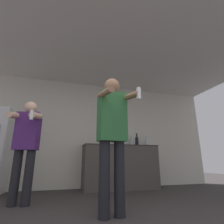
{
  "coord_description": "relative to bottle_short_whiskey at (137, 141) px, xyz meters",
  "views": [
    {
      "loc": [
        -0.38,
        -1.35,
        0.61
      ],
      "look_at": [
        0.21,
        0.73,
        1.22
      ],
      "focal_mm": 28.0,
      "sensor_mm": 36.0,
      "label": 1
    }
  ],
  "objects": [
    {
      "name": "bottle_red_label",
      "position": [
        -0.14,
        -0.0,
        -0.04
      ],
      "size": [
        0.09,
        0.09,
        0.22
      ],
      "color": "silver",
      "rests_on": "counter"
    },
    {
      "name": "wall_back",
      "position": [
        -1.4,
        0.27,
        0.19
      ],
      "size": [
        7.0,
        0.06,
        2.55
      ],
      "color": "beige",
      "rests_on": "ground_plane"
    },
    {
      "name": "bottle_short_whiskey",
      "position": [
        0.0,
        0.0,
        0.0
      ],
      "size": [
        0.08,
        0.08,
        0.32
      ],
      "color": "black",
      "rests_on": "counter"
    },
    {
      "name": "bottle_green_wine",
      "position": [
        0.27,
        -0.0,
        -0.02
      ],
      "size": [
        0.09,
        0.09,
        0.29
      ],
      "color": "silver",
      "rests_on": "counter"
    },
    {
      "name": "person_woman_foreground",
      "position": [
        -1.19,
        -1.96,
        -0.11
      ],
      "size": [
        0.44,
        0.55,
        1.68
      ],
      "color": "black",
      "rests_on": "ground_plane"
    },
    {
      "name": "ceiling_slab",
      "position": [
        -1.4,
        -1.22,
        1.49
      ],
      "size": [
        7.0,
        3.45,
        0.05
      ],
      "color": "silver",
      "rests_on": "wall_back"
    },
    {
      "name": "bottle_clear_vodka",
      "position": [
        -0.31,
        0.0,
        -0.01
      ],
      "size": [
        0.09,
        0.09,
        0.31
      ],
      "color": "silver",
      "rests_on": "counter"
    },
    {
      "name": "bottle_brown_liquor",
      "position": [
        -0.85,
        0.0,
        -0.01
      ],
      "size": [
        0.07,
        0.07,
        0.3
      ],
      "color": "#563314",
      "rests_on": "counter"
    },
    {
      "name": "person_man_side",
      "position": [
        -2.31,
        -1.11,
        -0.2
      ],
      "size": [
        0.47,
        0.5,
        1.53
      ],
      "color": "black",
      "rests_on": "ground_plane"
    },
    {
      "name": "counter",
      "position": [
        -0.48,
        -0.07,
        -0.6
      ],
      "size": [
        1.7,
        0.65,
        0.96
      ],
      "color": "#47423D",
      "rests_on": "ground_plane"
    }
  ]
}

